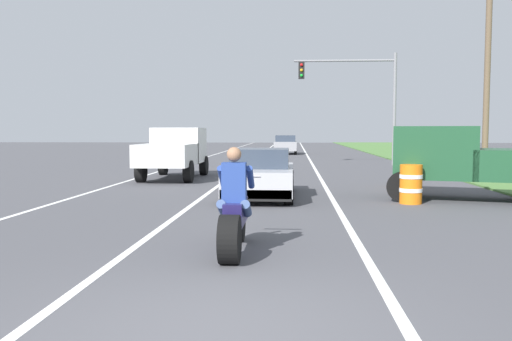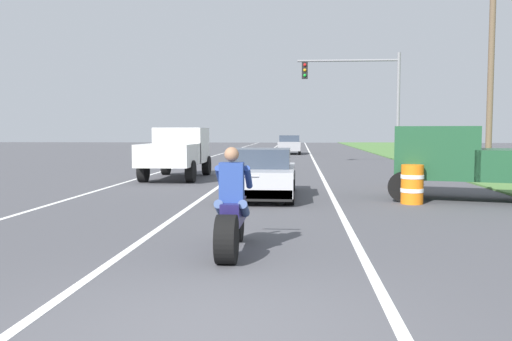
{
  "view_description": "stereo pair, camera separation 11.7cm",
  "coord_description": "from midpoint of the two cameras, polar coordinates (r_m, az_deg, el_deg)",
  "views": [
    {
      "loc": [
        0.72,
        -4.82,
        1.86
      ],
      "look_at": [
        -0.08,
        6.8,
        1.0
      ],
      "focal_mm": 37.83,
      "sensor_mm": 36.0,
      "label": 1
    },
    {
      "loc": [
        0.84,
        -4.81,
        1.86
      ],
      "look_at": [
        -0.08,
        6.8,
        1.0
      ],
      "focal_mm": 37.83,
      "sensor_mm": 36.0,
      "label": 2
    }
  ],
  "objects": [
    {
      "name": "ground_plane",
      "position": [
        5.22,
        -5.14,
        -16.66
      ],
      "size": [
        160.0,
        160.0,
        0.0
      ],
      "primitive_type": "plane",
      "color": "#4C4C51"
    },
    {
      "name": "construction_barrel_mid",
      "position": [
        18.4,
        15.1,
        -0.15
      ],
      "size": [
        0.58,
        0.58,
        1.0
      ],
      "color": "orange",
      "rests_on": "ground"
    },
    {
      "name": "lane_stripe_centre_dashed",
      "position": [
        25.02,
        -2.0,
        -0.03
      ],
      "size": [
        0.14,
        120.0,
        0.01
      ],
      "primitive_type": "cube",
      "color": "white",
      "rests_on": "ground"
    },
    {
      "name": "construction_barrel_nearest",
      "position": [
        14.3,
        15.83,
        -1.38
      ],
      "size": [
        0.58,
        0.58,
        1.0
      ],
      "color": "orange",
      "rests_on": "ground"
    },
    {
      "name": "lane_stripe_left_solid",
      "position": [
        25.64,
        -10.02,
        0.01
      ],
      "size": [
        0.14,
        120.0,
        0.01
      ],
      "primitive_type": "cube",
      "color": "white",
      "rests_on": "ground"
    },
    {
      "name": "traffic_light_mast_near",
      "position": [
        29.67,
        11.03,
        8.38
      ],
      "size": [
        5.45,
        0.34,
        6.0
      ],
      "color": "gray",
      "rests_on": "ground"
    },
    {
      "name": "utility_pole_roadside",
      "position": [
        23.69,
        23.12,
        9.45
      ],
      "size": [
        0.24,
        0.24,
        8.32
      ],
      "primitive_type": "cylinder",
      "color": "brown",
      "rests_on": "ground"
    },
    {
      "name": "pickup_truck_right_shoulder_dark_green",
      "position": [
        15.44,
        21.7,
        1.13
      ],
      "size": [
        5.14,
        3.14,
        1.98
      ],
      "color": "#1E4C2D",
      "rests_on": "ground"
    },
    {
      "name": "distant_car_far_ahead",
      "position": [
        43.16,
        3.06,
        2.77
      ],
      "size": [
        1.8,
        4.0,
        1.5
      ],
      "color": "#99999E",
      "rests_on": "ground"
    },
    {
      "name": "motorcycle_with_rider",
      "position": [
        8.13,
        -2.73,
        -4.75
      ],
      "size": [
        0.7,
        2.21,
        1.62
      ],
      "color": "black",
      "rests_on": "ground"
    },
    {
      "name": "lane_stripe_right_solid",
      "position": [
        24.91,
        6.27,
        -0.08
      ],
      "size": [
        0.14,
        120.0,
        0.01
      ],
      "primitive_type": "cube",
      "color": "white",
      "rests_on": "ground"
    },
    {
      "name": "pickup_truck_left_lane_white",
      "position": [
        21.2,
        -8.8,
        2.14
      ],
      "size": [
        2.02,
        4.8,
        1.98
      ],
      "color": "silver",
      "rests_on": "ground"
    },
    {
      "name": "sports_car_silver",
      "position": [
        15.1,
        0.27,
        -0.45
      ],
      "size": [
        1.84,
        4.3,
        1.37
      ],
      "color": "#B7B7BC",
      "rests_on": "ground"
    }
  ]
}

